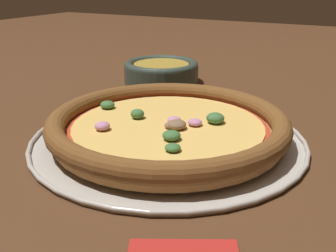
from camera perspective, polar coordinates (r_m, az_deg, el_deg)
ground_plane at (r=0.55m, az=0.00°, el=-2.21°), size 3.00×3.00×0.00m
pizza_tray at (r=0.55m, az=0.00°, el=-1.80°), size 0.38×0.38×0.01m
pizza at (r=0.54m, az=-0.01°, el=0.25°), size 0.33×0.33×0.03m
bowl_near at (r=0.85m, az=-0.98°, el=7.98°), size 0.16×0.16×0.05m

